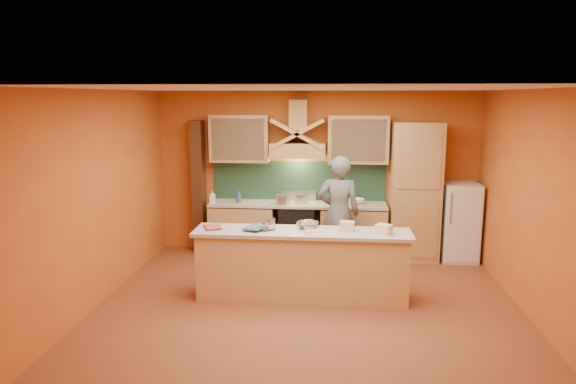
# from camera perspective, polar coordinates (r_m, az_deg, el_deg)

# --- Properties ---
(floor) EXTENTS (5.50, 5.00, 0.01)m
(floor) POSITION_cam_1_polar(r_m,az_deg,el_deg) (6.88, 2.22, -12.61)
(floor) COLOR brown
(floor) RESTS_ON ground
(ceiling) EXTENTS (5.50, 5.00, 0.01)m
(ceiling) POSITION_cam_1_polar(r_m,az_deg,el_deg) (6.32, 2.41, 11.41)
(ceiling) COLOR white
(ceiling) RESTS_ON wall_back
(wall_back) EXTENTS (5.50, 0.02, 2.80)m
(wall_back) POSITION_cam_1_polar(r_m,az_deg,el_deg) (8.92, 3.15, 2.15)
(wall_back) COLOR #C46426
(wall_back) RESTS_ON floor
(wall_front) EXTENTS (5.50, 0.02, 2.80)m
(wall_front) POSITION_cam_1_polar(r_m,az_deg,el_deg) (4.05, 0.45, -8.33)
(wall_front) COLOR #C46426
(wall_front) RESTS_ON floor
(wall_left) EXTENTS (0.02, 5.00, 2.80)m
(wall_left) POSITION_cam_1_polar(r_m,az_deg,el_deg) (7.14, -20.31, -0.64)
(wall_left) COLOR #C46426
(wall_left) RESTS_ON floor
(wall_right) EXTENTS (0.02, 5.00, 2.80)m
(wall_right) POSITION_cam_1_polar(r_m,az_deg,el_deg) (6.89, 25.81, -1.43)
(wall_right) COLOR #C46426
(wall_right) RESTS_ON floor
(base_cabinet_left) EXTENTS (1.10, 0.60, 0.86)m
(base_cabinet_left) POSITION_cam_1_polar(r_m,az_deg,el_deg) (8.95, -5.03, -4.18)
(base_cabinet_left) COLOR tan
(base_cabinet_left) RESTS_ON floor
(base_cabinet_right) EXTENTS (1.10, 0.60, 0.86)m
(base_cabinet_right) POSITION_cam_1_polar(r_m,az_deg,el_deg) (8.82, 7.24, -4.45)
(base_cabinet_right) COLOR tan
(base_cabinet_right) RESTS_ON floor
(counter_top) EXTENTS (3.00, 0.62, 0.04)m
(counter_top) POSITION_cam_1_polar(r_m,az_deg,el_deg) (8.73, 1.07, -1.36)
(counter_top) COLOR beige
(counter_top) RESTS_ON base_cabinet_left
(stove) EXTENTS (0.60, 0.58, 0.90)m
(stove) POSITION_cam_1_polar(r_m,az_deg,el_deg) (8.83, 1.06, -4.22)
(stove) COLOR black
(stove) RESTS_ON floor
(backsplash) EXTENTS (3.00, 0.03, 0.70)m
(backsplash) POSITION_cam_1_polar(r_m,az_deg,el_deg) (8.94, 1.21, 1.22)
(backsplash) COLOR #1B3D2C
(backsplash) RESTS_ON wall_back
(range_hood) EXTENTS (0.92, 0.50, 0.24)m
(range_hood) POSITION_cam_1_polar(r_m,az_deg,el_deg) (8.63, 1.12, 4.70)
(range_hood) COLOR tan
(range_hood) RESTS_ON wall_back
(hood_chimney) EXTENTS (0.30, 0.30, 0.50)m
(hood_chimney) POSITION_cam_1_polar(r_m,az_deg,el_deg) (8.69, 1.18, 8.57)
(hood_chimney) COLOR tan
(hood_chimney) RESTS_ON wall_back
(upper_cabinet_left) EXTENTS (1.00, 0.35, 0.80)m
(upper_cabinet_left) POSITION_cam_1_polar(r_m,az_deg,el_deg) (8.82, -5.38, 5.95)
(upper_cabinet_left) COLOR tan
(upper_cabinet_left) RESTS_ON wall_back
(upper_cabinet_right) EXTENTS (1.00, 0.35, 0.80)m
(upper_cabinet_right) POSITION_cam_1_polar(r_m,az_deg,el_deg) (8.67, 7.79, 5.82)
(upper_cabinet_right) COLOR tan
(upper_cabinet_right) RESTS_ON wall_back
(pantry_column) EXTENTS (0.80, 0.60, 2.30)m
(pantry_column) POSITION_cam_1_polar(r_m,az_deg,el_deg) (8.76, 13.91, 0.04)
(pantry_column) COLOR tan
(pantry_column) RESTS_ON floor
(fridge) EXTENTS (0.58, 0.60, 1.30)m
(fridge) POSITION_cam_1_polar(r_m,az_deg,el_deg) (9.00, 18.50, -3.17)
(fridge) COLOR white
(fridge) RESTS_ON floor
(trim_column_left) EXTENTS (0.20, 0.30, 2.30)m
(trim_column_left) POSITION_cam_1_polar(r_m,az_deg,el_deg) (9.12, -9.89, 0.60)
(trim_column_left) COLOR #472816
(trim_column_left) RESTS_ON floor
(island_body) EXTENTS (2.80, 0.55, 0.88)m
(island_body) POSITION_cam_1_polar(r_m,az_deg,el_deg) (7.01, 1.56, -8.31)
(island_body) COLOR #DEB771
(island_body) RESTS_ON floor
(island_top) EXTENTS (2.90, 0.62, 0.05)m
(island_top) POSITION_cam_1_polar(r_m,az_deg,el_deg) (6.86, 1.58, -4.52)
(island_top) COLOR beige
(island_top) RESTS_ON island_body
(person) EXTENTS (0.66, 0.44, 1.81)m
(person) POSITION_cam_1_polar(r_m,az_deg,el_deg) (8.06, 5.63, -2.37)
(person) COLOR slate
(person) RESTS_ON floor
(pot_large) EXTENTS (0.29, 0.29, 0.17)m
(pot_large) POSITION_cam_1_polar(r_m,az_deg,el_deg) (8.60, -0.62, -0.96)
(pot_large) COLOR #B5B4BB
(pot_large) RESTS_ON stove
(pot_small) EXTENTS (0.26, 0.26, 0.14)m
(pot_small) POSITION_cam_1_polar(r_m,az_deg,el_deg) (8.74, 1.43, -0.88)
(pot_small) COLOR silver
(pot_small) RESTS_ON stove
(soap_bottle_a) EXTENTS (0.11, 0.12, 0.21)m
(soap_bottle_a) POSITION_cam_1_polar(r_m,az_deg,el_deg) (8.83, -8.40, -0.49)
(soap_bottle_a) COLOR white
(soap_bottle_a) RESTS_ON counter_top
(soap_bottle_b) EXTENTS (0.10, 0.10, 0.24)m
(soap_bottle_b) POSITION_cam_1_polar(r_m,az_deg,el_deg) (8.79, -5.53, -0.38)
(soap_bottle_b) COLOR #2E4A80
(soap_bottle_b) RESTS_ON counter_top
(bowl_back) EXTENTS (0.30, 0.30, 0.08)m
(bowl_back) POSITION_cam_1_polar(r_m,az_deg,el_deg) (8.75, 7.63, -1.00)
(bowl_back) COLOR white
(bowl_back) RESTS_ON counter_top
(dish_rack) EXTENTS (0.32, 0.29, 0.09)m
(dish_rack) POSITION_cam_1_polar(r_m,az_deg,el_deg) (8.51, 5.13, -1.24)
(dish_rack) COLOR silver
(dish_rack) RESTS_ON counter_top
(book_lower) EXTENTS (0.31, 0.35, 0.03)m
(book_lower) POSITION_cam_1_polar(r_m,az_deg,el_deg) (7.04, -9.22, -3.94)
(book_lower) COLOR #AC3D3F
(book_lower) RESTS_ON island_top
(book_upper) EXTENTS (0.34, 0.39, 0.03)m
(book_upper) POSITION_cam_1_polar(r_m,az_deg,el_deg) (6.96, -4.51, -3.82)
(book_upper) COLOR #3B6783
(book_upper) RESTS_ON island_top
(jar_large) EXTENTS (0.16, 0.16, 0.15)m
(jar_large) POSITION_cam_1_polar(r_m,az_deg,el_deg) (6.89, -1.96, -3.59)
(jar_large) COLOR white
(jar_large) RESTS_ON island_top
(jar_small) EXTENTS (0.12, 0.12, 0.13)m
(jar_small) POSITION_cam_1_polar(r_m,az_deg,el_deg) (6.83, -2.60, -3.83)
(jar_small) COLOR white
(jar_small) RESTS_ON island_top
(kitchen_scale) EXTENTS (0.14, 0.14, 0.11)m
(kitchen_scale) POSITION_cam_1_polar(r_m,az_deg,el_deg) (6.92, 2.33, -3.72)
(kitchen_scale) COLOR silver
(kitchen_scale) RESTS_ON island_top
(mixing_bowl) EXTENTS (0.33, 0.33, 0.08)m
(mixing_bowl) POSITION_cam_1_polar(r_m,az_deg,el_deg) (6.99, 2.18, -3.70)
(mixing_bowl) COLOR silver
(mixing_bowl) RESTS_ON island_top
(cloth) EXTENTS (0.27, 0.22, 0.02)m
(cloth) POSITION_cam_1_polar(r_m,az_deg,el_deg) (6.85, 2.98, -4.26)
(cloth) COLOR beige
(cloth) RESTS_ON island_top
(grocery_bag_a) EXTENTS (0.21, 0.18, 0.12)m
(grocery_bag_a) POSITION_cam_1_polar(r_m,az_deg,el_deg) (6.90, 6.58, -3.78)
(grocery_bag_a) COLOR beige
(grocery_bag_a) RESTS_ON island_top
(grocery_bag_b) EXTENTS (0.25, 0.23, 0.12)m
(grocery_bag_b) POSITION_cam_1_polar(r_m,az_deg,el_deg) (6.82, 10.60, -4.06)
(grocery_bag_b) COLOR #EEE6C4
(grocery_bag_b) RESTS_ON island_top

